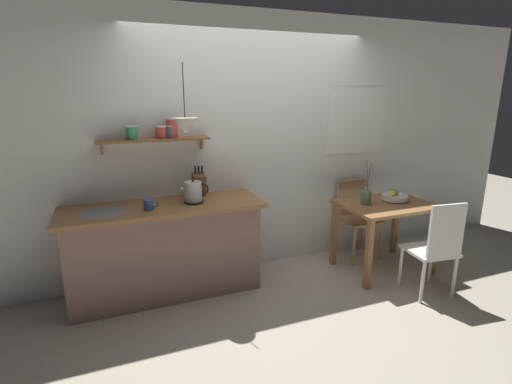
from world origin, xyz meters
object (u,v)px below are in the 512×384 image
Objects in this scene: dining_chair_near at (436,246)px; dining_table at (385,215)px; electric_kettle at (194,192)px; knife_block at (199,184)px; coffee_mug_by_sink at (149,205)px; fruit_bowl at (395,197)px; pendant_lamp at (185,125)px; twig_vase at (366,197)px; dining_chair_far at (356,214)px.

dining_table is at bearing 95.50° from dining_chair_near.
electric_kettle reaches higher than dining_table.
dining_chair_near is 2.32m from electric_kettle.
knife_block reaches higher than coffee_mug_by_sink.
dining_table is 3.59× the size of electric_kettle.
pendant_lamp reaches higher than fruit_bowl.
knife_block reaches higher than dining_table.
coffee_mug_by_sink is at bearing -169.89° from electric_kettle.
knife_block is at bearing 167.36° from fruit_bowl.
electric_kettle is at bearing 57.83° from pendant_lamp.
pendant_lamp reaches higher than coffee_mug_by_sink.
coffee_mug_by_sink reaches higher than fruit_bowl.
fruit_bowl is 2.37m from pendant_lamp.
dining_table is 0.31m from twig_vase.
dining_table is at bearing -5.29° from pendant_lamp.
pendant_lamp is (-1.84, 0.14, 0.79)m from twig_vase.
knife_block reaches higher than dining_chair_near.
fruit_bowl is at bearing 18.31° from dining_table.
fruit_bowl is (0.15, 0.05, 0.18)m from dining_table.
coffee_mug_by_sink is at bearing -174.79° from dining_chair_far.
dining_chair_far is (-0.05, 0.45, -0.12)m from dining_table.
pendant_lamp is (-0.17, -0.32, 0.61)m from knife_block.
coffee_mug_by_sink is (-0.42, -0.07, -0.05)m from electric_kettle.
dining_table is 2.01m from knife_block.
coffee_mug_by_sink is at bearing 175.30° from twig_vase.
twig_vase reaches higher than dining_table.
knife_block reaches higher than dining_chair_far.
twig_vase is at bearing -4.70° from coffee_mug_by_sink.
dining_table is at bearing -5.46° from coffee_mug_by_sink.
dining_chair_near is 2.55m from pendant_lamp.
twig_vase is at bearing -4.36° from pendant_lamp.
twig_vase is at bearing 167.47° from dining_table.
dining_chair_far is (-0.11, 1.10, -0.01)m from dining_chair_near.
dining_table is at bearing -83.75° from dining_chair_far.
dining_chair_far is 2.42m from coffee_mug_by_sink.
dining_chair_near is 7.37× the size of coffee_mug_by_sink.
twig_vase is at bearing -8.19° from electric_kettle.
fruit_bowl is (0.20, -0.40, 0.29)m from dining_chair_far.
dining_chair_far is 2.85× the size of knife_block.
dining_table is 2.00× the size of twig_vase.
pendant_lamp is at bearing -172.79° from dining_chair_far.
dining_chair_far is 3.28× the size of fruit_bowl.
pendant_lamp reaches higher than electric_kettle.
electric_kettle is at bearing 10.11° from coffee_mug_by_sink.
dining_chair_near is 0.76m from fruit_bowl.
fruit_bowl is 0.38m from twig_vase.
pendant_lamp is (0.35, -0.04, 0.68)m from coffee_mug_by_sink.
knife_block is (-1.96, 1.16, 0.50)m from dining_chair_near.
coffee_mug_by_sink is at bearing 174.54° from dining_table.
pendant_lamp is at bearing 174.71° from dining_table.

